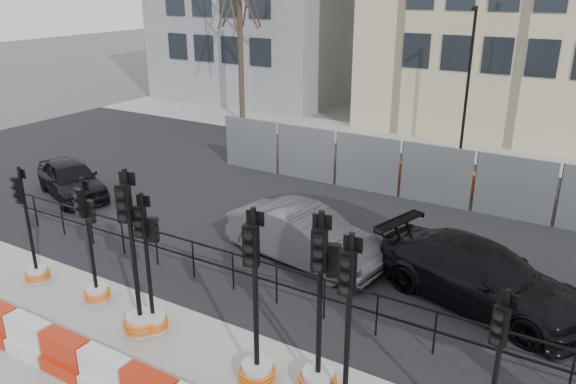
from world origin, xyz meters
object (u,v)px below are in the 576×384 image
Objects in this scene: traffic_signal_a at (34,259)px; traffic_signal_d at (152,300)px; car_a at (71,179)px; car_c at (480,276)px.

traffic_signal_a is 3.91m from traffic_signal_d.
car_c is at bearing -67.56° from car_a.
traffic_signal_a is 5.90m from car_a.
traffic_signal_d is 0.59× the size of car_c.
car_a is at bearing 107.10° from car_c.
car_a is at bearing 136.56° from traffic_signal_d.
traffic_signal_a reaches higher than car_c.
traffic_signal_d reaches higher than traffic_signal_a.
car_a is at bearing 137.59° from traffic_signal_a.
traffic_signal_a is 0.73× the size of car_a.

